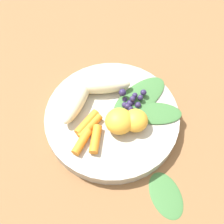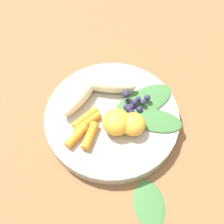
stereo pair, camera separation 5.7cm
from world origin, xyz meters
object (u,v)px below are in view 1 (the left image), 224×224
at_px(banana_peeled_left, 77,99).
at_px(orange_segment_near, 135,121).
at_px(bowl, 112,118).
at_px(banana_peeled_right, 102,86).
at_px(kale_leaf_stray, 166,195).

distance_m(banana_peeled_left, orange_segment_near, 0.12).
distance_m(bowl, banana_peeled_right, 0.07).
xyz_separation_m(banana_peeled_right, orange_segment_near, (-0.10, 0.04, 0.00)).
bearing_deg(banana_peeled_left, kale_leaf_stray, 63.26).
xyz_separation_m(orange_segment_near, kale_leaf_stray, (-0.11, 0.09, -0.04)).
bearing_deg(banana_peeled_right, banana_peeled_left, 31.07).
relative_size(orange_segment_near, kale_leaf_stray, 0.53).
bearing_deg(kale_leaf_stray, banana_peeled_right, -170.32).
bearing_deg(banana_peeled_right, bowl, 105.27).
xyz_separation_m(bowl, orange_segment_near, (-0.05, 0.00, 0.03)).
relative_size(banana_peeled_left, banana_peeled_right, 1.00).
height_order(bowl, kale_leaf_stray, bowl).
xyz_separation_m(banana_peeled_left, orange_segment_near, (-0.12, -0.01, 0.00)).
distance_m(banana_peeled_left, banana_peeled_right, 0.06).
bearing_deg(bowl, banana_peeled_right, -42.80).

